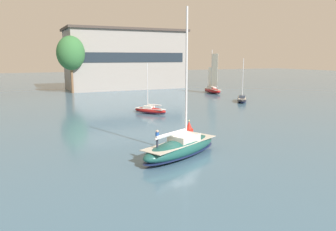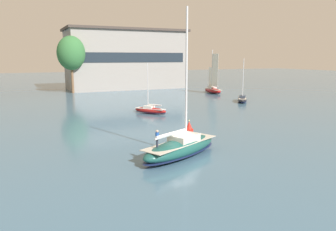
{
  "view_description": "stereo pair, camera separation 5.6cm",
  "coord_description": "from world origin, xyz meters",
  "px_view_note": "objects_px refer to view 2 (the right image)",
  "views": [
    {
      "loc": [
        -14.33,
        -27.79,
        9.68
      ],
      "look_at": [
        0.0,
        3.0,
        3.63
      ],
      "focal_mm": 35.0,
      "sensor_mm": 36.0,
      "label": 1
    },
    {
      "loc": [
        -14.28,
        -27.82,
        9.68
      ],
      "look_at": [
        0.0,
        3.0,
        3.63
      ],
      "focal_mm": 35.0,
      "sensor_mm": 36.0,
      "label": 2
    }
  ],
  "objects_px": {
    "sailboat_main": "(181,147)",
    "tree_shore_center": "(71,53)",
    "sailboat_moored_near_marina": "(213,90)",
    "sailboat_moored_far_slip": "(150,110)",
    "sailboat_moored_mid_channel": "(242,99)",
    "channel_buoy": "(189,129)"
  },
  "relations": [
    {
      "from": "tree_shore_center",
      "to": "sailboat_moored_mid_channel",
      "type": "bearing_deg",
      "value": -47.79
    },
    {
      "from": "tree_shore_center",
      "to": "channel_buoy",
      "type": "height_order",
      "value": "tree_shore_center"
    },
    {
      "from": "tree_shore_center",
      "to": "sailboat_moored_mid_channel",
      "type": "relative_size",
      "value": 1.63
    },
    {
      "from": "tree_shore_center",
      "to": "sailboat_main",
      "type": "bearing_deg",
      "value": -89.71
    },
    {
      "from": "sailboat_moored_near_marina",
      "to": "sailboat_moored_far_slip",
      "type": "height_order",
      "value": "sailboat_moored_near_marina"
    },
    {
      "from": "tree_shore_center",
      "to": "channel_buoy",
      "type": "xyz_separation_m",
      "value": [
        5.36,
        -56.82,
        -10.02
      ]
    },
    {
      "from": "sailboat_moored_mid_channel",
      "to": "channel_buoy",
      "type": "relative_size",
      "value": 4.89
    },
    {
      "from": "tree_shore_center",
      "to": "sailboat_moored_far_slip",
      "type": "bearing_deg",
      "value": -80.06
    },
    {
      "from": "sailboat_main",
      "to": "sailboat_moored_near_marina",
      "type": "xyz_separation_m",
      "value": [
        34.39,
        48.13,
        -0.03
      ]
    },
    {
      "from": "sailboat_moored_mid_channel",
      "to": "sailboat_moored_far_slip",
      "type": "relative_size",
      "value": 1.08
    },
    {
      "from": "sailboat_moored_near_marina",
      "to": "channel_buoy",
      "type": "xyz_separation_m",
      "value": [
        -29.35,
        -40.55,
        -0.18
      ]
    },
    {
      "from": "tree_shore_center",
      "to": "sailboat_moored_mid_channel",
      "type": "height_order",
      "value": "tree_shore_center"
    },
    {
      "from": "sailboat_moored_far_slip",
      "to": "channel_buoy",
      "type": "distance_m",
      "value": 17.19
    },
    {
      "from": "sailboat_main",
      "to": "sailboat_moored_mid_channel",
      "type": "height_order",
      "value": "sailboat_main"
    },
    {
      "from": "sailboat_main",
      "to": "channel_buoy",
      "type": "height_order",
      "value": "sailboat_main"
    },
    {
      "from": "channel_buoy",
      "to": "sailboat_moored_far_slip",
      "type": "bearing_deg",
      "value": 84.68
    },
    {
      "from": "tree_shore_center",
      "to": "sailboat_moored_far_slip",
      "type": "relative_size",
      "value": 1.76
    },
    {
      "from": "tree_shore_center",
      "to": "sailboat_moored_near_marina",
      "type": "bearing_deg",
      "value": -25.1
    },
    {
      "from": "sailboat_moored_near_marina",
      "to": "sailboat_moored_mid_channel",
      "type": "height_order",
      "value": "sailboat_moored_near_marina"
    },
    {
      "from": "sailboat_main",
      "to": "tree_shore_center",
      "type": "bearing_deg",
      "value": 90.29
    },
    {
      "from": "sailboat_moored_far_slip",
      "to": "sailboat_moored_mid_channel",
      "type": "bearing_deg",
      "value": 12.98
    },
    {
      "from": "sailboat_main",
      "to": "sailboat_moored_near_marina",
      "type": "distance_m",
      "value": 59.15
    }
  ]
}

